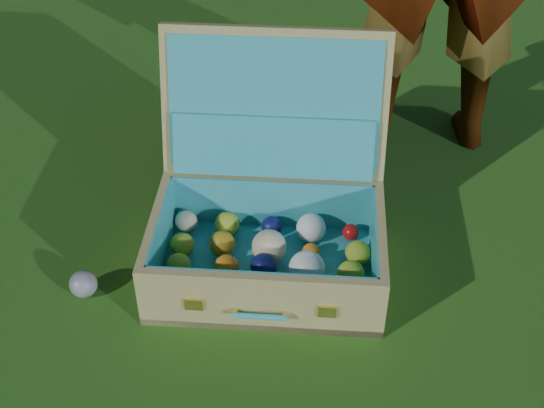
# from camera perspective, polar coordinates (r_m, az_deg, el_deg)

# --- Properties ---
(ground) EXTENTS (60.00, 60.00, 0.00)m
(ground) POSITION_cam_1_polar(r_m,az_deg,el_deg) (1.93, 1.25, -5.60)
(ground) COLOR #215114
(ground) RESTS_ON ground
(stray_ball) EXTENTS (0.07, 0.07, 0.07)m
(stray_ball) POSITION_cam_1_polar(r_m,az_deg,el_deg) (1.92, -14.02, -5.87)
(stray_ball) COLOR teal
(stray_ball) RESTS_ON ground
(suitcase) EXTENTS (0.62, 0.57, 0.54)m
(suitcase) POSITION_cam_1_polar(r_m,az_deg,el_deg) (1.89, -0.13, -0.30)
(suitcase) COLOR tan
(suitcase) RESTS_ON ground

